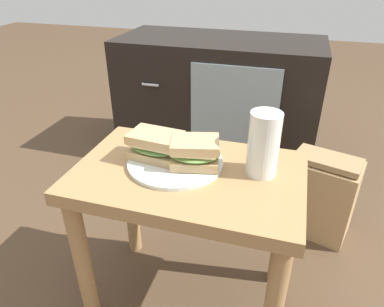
% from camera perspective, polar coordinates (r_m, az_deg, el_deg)
% --- Properties ---
extents(ground_plane, '(8.00, 8.00, 0.00)m').
position_cam_1_polar(ground_plane, '(1.17, -0.51, -22.13)').
color(ground_plane, '#4C3826').
extents(side_table, '(0.56, 0.36, 0.46)m').
position_cam_1_polar(side_table, '(0.91, -0.61, -7.62)').
color(side_table, '#A37A4C').
rests_on(side_table, ground).
extents(tv_cabinet, '(0.96, 0.46, 0.58)m').
position_cam_1_polar(tv_cabinet, '(1.79, 4.26, 9.01)').
color(tv_cabinet, black).
rests_on(tv_cabinet, ground).
extents(plate, '(0.24, 0.24, 0.01)m').
position_cam_1_polar(plate, '(0.88, -2.72, -1.43)').
color(plate, silver).
rests_on(plate, side_table).
extents(sandwich_front, '(0.15, 0.11, 0.07)m').
position_cam_1_polar(sandwich_front, '(0.89, -5.90, 1.33)').
color(sandwich_front, tan).
rests_on(sandwich_front, plate).
extents(sandwich_back, '(0.14, 0.12, 0.07)m').
position_cam_1_polar(sandwich_back, '(0.85, 0.49, 0.20)').
color(sandwich_back, tan).
rests_on(sandwich_back, plate).
extents(beer_glass, '(0.07, 0.07, 0.16)m').
position_cam_1_polar(beer_glass, '(0.83, 11.51, 1.28)').
color(beer_glass, silver).
rests_on(beer_glass, side_table).
extents(paper_bag, '(0.26, 0.21, 0.32)m').
position_cam_1_polar(paper_bag, '(1.37, 20.12, -6.40)').
color(paper_bag, tan).
rests_on(paper_bag, ground).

